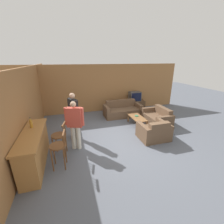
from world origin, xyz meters
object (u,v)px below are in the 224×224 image
(bar_chair_mid, at_px, (59,137))
(couch_far, at_px, (122,111))
(tv, at_px, (135,96))
(bottle, at_px, (31,123))
(person_by_counter, at_px, (75,123))
(book_on_table, at_px, (136,116))
(bar_chair_near, at_px, (59,148))
(coffee_table, at_px, (137,118))
(armchair_near, at_px, (154,132))
(loveseat_right, at_px, (157,118))
(tv_unit, at_px, (134,105))
(person_by_window, at_px, (74,114))

(bar_chair_mid, distance_m, couch_far, 4.06)
(tv, distance_m, bottle, 5.92)
(person_by_counter, bearing_deg, book_on_table, 24.21)
(bar_chair_mid, xyz_separation_m, couch_far, (3.03, 2.69, -0.32))
(bar_chair_near, bearing_deg, coffee_table, 31.08)
(coffee_table, xyz_separation_m, bottle, (-3.97, -1.27, 0.80))
(armchair_near, relative_size, book_on_table, 5.32)
(armchair_near, xyz_separation_m, tv, (0.79, 3.48, 0.51))
(armchair_near, xyz_separation_m, book_on_table, (-0.05, 1.44, 0.12))
(tv, bearing_deg, loveseat_right, -86.80)
(bar_chair_near, bearing_deg, loveseat_right, 23.68)
(bar_chair_near, bearing_deg, bar_chair_mid, 90.03)
(bar_chair_mid, xyz_separation_m, coffee_table, (3.25, 1.36, -0.27))
(bar_chair_near, height_order, tv, tv)
(tv_unit, relative_size, person_by_counter, 0.73)
(tv_unit, distance_m, person_by_window, 4.47)
(person_by_window, bearing_deg, person_by_counter, -90.56)
(armchair_near, relative_size, tv_unit, 0.90)
(book_on_table, bearing_deg, person_by_window, -169.66)
(armchair_near, bearing_deg, tv, 77.28)
(person_by_window, bearing_deg, bottle, -144.15)
(bar_chair_mid, relative_size, tv_unit, 0.89)
(bar_chair_mid, xyz_separation_m, person_by_counter, (0.50, 0.22, 0.32))
(armchair_near, height_order, coffee_table, armchair_near)
(coffee_table, relative_size, tv, 1.64)
(person_by_window, bearing_deg, tv_unit, 35.32)
(loveseat_right, relative_size, coffee_table, 1.30)
(bar_chair_mid, xyz_separation_m, tv, (4.10, 3.51, 0.19))
(tv_unit, bearing_deg, tv, -90.00)
(couch_far, distance_m, loveseat_right, 1.88)
(bar_chair_mid, height_order, coffee_table, bar_chair_mid)
(loveseat_right, xyz_separation_m, coffee_table, (-0.98, 0.11, 0.05))
(loveseat_right, height_order, person_by_window, person_by_window)
(coffee_table, bearing_deg, tv, 68.52)
(person_by_window, bearing_deg, tv, 35.29)
(person_by_counter, bearing_deg, armchair_near, -3.83)
(person_by_window, bearing_deg, bar_chair_near, -107.74)
(tv, relative_size, person_by_window, 0.38)
(couch_far, height_order, tv_unit, couch_far)
(bar_chair_mid, relative_size, loveseat_right, 0.75)
(coffee_table, xyz_separation_m, person_by_counter, (-2.76, -1.13, 0.58))
(tv, bearing_deg, book_on_table, -112.22)
(bottle, xyz_separation_m, person_by_window, (1.22, 0.88, -0.15))
(coffee_table, xyz_separation_m, person_by_window, (-2.75, -0.39, 0.65))
(tv_unit, height_order, person_by_counter, person_by_counter)
(person_by_counter, bearing_deg, tv, 42.37)
(loveseat_right, distance_m, tv, 2.32)
(bar_chair_near, height_order, bottle, bottle)
(couch_far, distance_m, tv_unit, 1.35)
(tv_unit, distance_m, book_on_table, 2.21)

